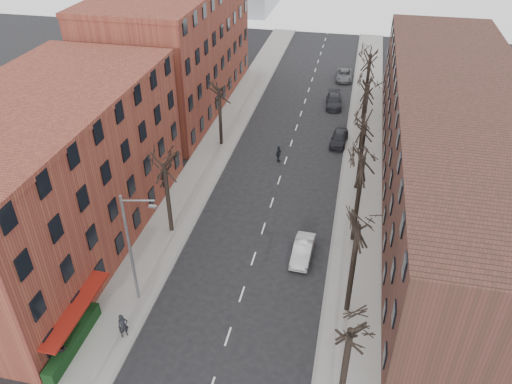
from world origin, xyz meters
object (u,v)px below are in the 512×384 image
Objects in this scene: parked_car_near at (339,138)px; silver_sedan at (303,250)px; parked_car_mid at (334,101)px; pedestrian_a at (123,326)px.

silver_sedan is at bearing -89.73° from parked_car_near.
parked_car_mid is 2.61× the size of pedestrian_a.
silver_sedan is at bearing -94.88° from parked_car_mid.
pedestrian_a is at bearing -132.84° from silver_sedan.
parked_car_near is 0.88× the size of parked_car_mid.
parked_car_near reaches higher than silver_sedan.
parked_car_near is 32.58m from pedestrian_a.
parked_car_mid is (-1.42, 10.34, -0.02)m from parked_car_near.
parked_car_near is at bearing 23.89° from pedestrian_a.
silver_sedan is 30.19m from parked_car_mid.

